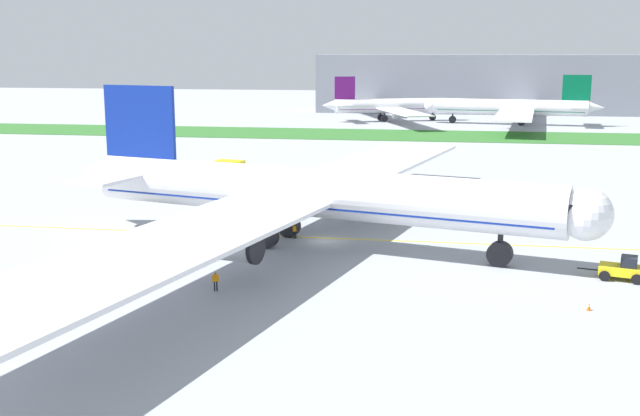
{
  "coord_description": "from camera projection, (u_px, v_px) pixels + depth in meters",
  "views": [
    {
      "loc": [
        11.71,
        -76.71,
        19.47
      ],
      "look_at": [
        -0.61,
        0.46,
        3.41
      ],
      "focal_mm": 43.31,
      "sensor_mm": 36.0,
      "label": 1
    }
  ],
  "objects": [
    {
      "name": "pushback_tug",
      "position": [
        623.0,
        269.0,
        66.43
      ],
      "size": [
        5.58,
        3.23,
        2.11
      ],
      "color": "yellow",
      "rests_on": "ground"
    },
    {
      "name": "ground_crew_wingwalker_starboard",
      "position": [
        177.0,
        259.0,
        69.6
      ],
      "size": [
        0.41,
        0.51,
        1.61
      ],
      "color": "black",
      "rests_on": "ground"
    },
    {
      "name": "grass_median_strip",
      "position": [
        392.0,
        135.0,
        179.34
      ],
      "size": [
        320.0,
        24.0,
        0.1
      ],
      "primitive_type": "cube",
      "color": "#2D6628",
      "rests_on": "ground"
    },
    {
      "name": "terminal_building",
      "position": [
        532.0,
        84.0,
        240.36
      ],
      "size": [
        133.97,
        20.0,
        18.0
      ],
      "primitive_type": "cube",
      "color": "gray",
      "rests_on": "ground"
    },
    {
      "name": "service_truck_baggage_loader",
      "position": [
        226.0,
        169.0,
        117.58
      ],
      "size": [
        5.87,
        3.16,
        3.01
      ],
      "color": "yellow",
      "rests_on": "ground"
    },
    {
      "name": "traffic_cone_port_wing",
      "position": [
        3.0,
        280.0,
        65.38
      ],
      "size": [
        0.36,
        0.36,
        0.58
      ],
      "color": "#F2590C",
      "rests_on": "ground"
    },
    {
      "name": "airliner_foreground",
      "position": [
        304.0,
        193.0,
        77.4
      ],
      "size": [
        56.52,
        93.24,
        15.71
      ],
      "color": "white",
      "rests_on": "ground"
    },
    {
      "name": "ground_crew_wingwalker_port",
      "position": [
        216.0,
        279.0,
        63.26
      ],
      "size": [
        0.53,
        0.4,
        1.64
      ],
      "color": "black",
      "rests_on": "ground"
    },
    {
      "name": "parked_airliner_far_left",
      "position": [
        389.0,
        106.0,
        213.54
      ],
      "size": [
        36.7,
        59.53,
        12.36
      ],
      "color": "white",
      "rests_on": "ground"
    },
    {
      "name": "parked_airliner_far_centre",
      "position": [
        513.0,
        108.0,
        203.72
      ],
      "size": [
        46.36,
        75.37,
        13.18
      ],
      "color": "white",
      "rests_on": "ground"
    },
    {
      "name": "apron_taxi_line",
      "position": [
        327.0,
        238.0,
        81.26
      ],
      "size": [
        280.0,
        0.36,
        0.01
      ],
      "primitive_type": "cube",
      "color": "yellow",
      "rests_on": "ground"
    },
    {
      "name": "traffic_cone_near_nose",
      "position": [
        589.0,
        307.0,
        58.71
      ],
      "size": [
        0.36,
        0.36,
        0.58
      ],
      "color": "#F2590C",
      "rests_on": "ground"
    },
    {
      "name": "ground_plane",
      "position": [
        325.0,
        241.0,
        79.93
      ],
      "size": [
        600.0,
        600.0,
        0.0
      ],
      "primitive_type": "plane",
      "color": "#9399A0",
      "rests_on": "ground"
    },
    {
      "name": "ground_crew_marshaller_front",
      "position": [
        295.0,
        230.0,
        80.91
      ],
      "size": [
        0.46,
        0.44,
        1.56
      ],
      "color": "black",
      "rests_on": "ground"
    }
  ]
}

